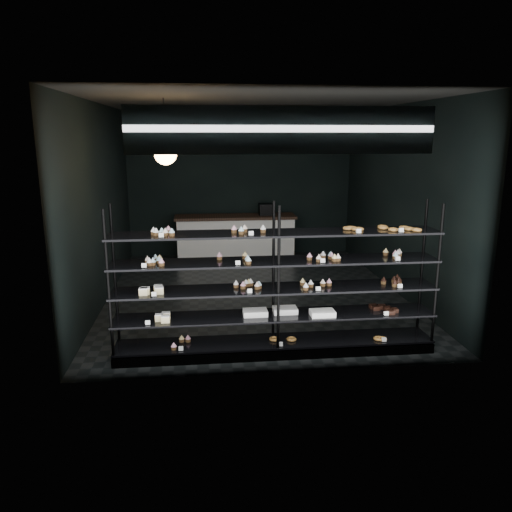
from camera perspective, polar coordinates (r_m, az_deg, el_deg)
name	(u,v)px	position (r m, az deg, el deg)	size (l,w,h in m)	color
room	(254,202)	(8.39, -0.21, 6.17)	(5.01, 6.01, 3.20)	black
display_shelf	(274,306)	(6.24, 2.07, -5.70)	(4.00, 0.50, 1.91)	black
signage	(283,130)	(5.42, 3.09, 14.18)	(3.30, 0.05, 0.50)	#0C0C3D
pendant_lamp	(165,153)	(7.06, -10.31, 11.45)	(0.31, 0.31, 0.88)	black
service_counter	(236,237)	(11.02, -2.30, 2.19)	(2.63, 0.65, 1.23)	silver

